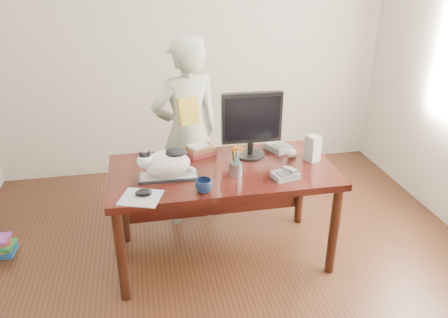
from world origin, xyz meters
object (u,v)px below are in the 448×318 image
Objects in this scene: mouse at (144,193)px; person at (187,134)px; coffee_mug at (204,186)px; baseball at (292,153)px; speaker at (313,148)px; phone at (286,174)px; pen_cup at (236,168)px; calculator at (278,147)px; cat at (165,163)px; monitor at (252,122)px; desk at (221,182)px; keyboard at (168,177)px; book_stack at (200,150)px.

person reaches higher than mouse.
baseball is (0.73, 0.40, -0.01)m from coffee_mug.
phone is at bearing -162.97° from speaker.
person reaches higher than coffee_mug.
pen_cup is at bearing 91.84° from person.
coffee_mug is 0.51× the size of calculator.
cat is 0.71m from monitor.
calculator is 0.76m from person.
speaker reaches higher than desk.
keyboard is 5.73× the size of baseball.
book_stack is at bearing 54.41° from keyboard.
person reaches higher than calculator.
calculator is (0.61, -0.04, -0.01)m from book_stack.
cat reaches higher than baseball.
pen_cup is 1.14× the size of phone.
desk is at bearing 22.86° from keyboard.
pen_cup is 0.65m from mouse.
baseball is at bearing -37.33° from book_stack.
speaker is at bearing 6.76° from keyboard.
cat is at bearing -150.54° from book_stack.
baseball reaches higher than mouse.
monitor is 2.60× the size of speaker.
monitor reaches higher than phone.
desk is 0.51m from cat.
cat is 0.28m from mouse.
keyboard is 0.11m from cat.
pen_cup is 0.14× the size of person.
speaker is (1.07, 0.09, 0.08)m from keyboard.
calculator is (0.09, 0.46, -0.00)m from phone.
coffee_mug is 0.92m from speaker.
coffee_mug is at bearing -143.65° from pen_cup.
keyboard is (-0.39, -0.15, 0.16)m from desk.
pen_cup is 0.31m from coffee_mug.
book_stack is (-0.52, 0.50, 0.01)m from phone.
pen_cup is 1.97× the size of coffee_mug.
phone is 0.35m from baseball.
speaker reaches higher than coffee_mug.
coffee_mug is 0.58m from phone.
person reaches higher than speaker.
desk is at bearing -178.65° from baseball.
person is (0.22, 0.67, -0.07)m from cat.
cat is at bearing -159.76° from desk.
mouse is 0.49× the size of book_stack.
mouse is 0.96m from phone.
mouse is at bearing 177.05° from coffee_mug.
mouse is at bearing -149.41° from book_stack.
speaker is at bearing -73.13° from calculator.
coffee_mug is (0.21, -0.24, 0.03)m from keyboard.
coffee_mug is 0.58× the size of phone.
person reaches higher than pen_cup.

